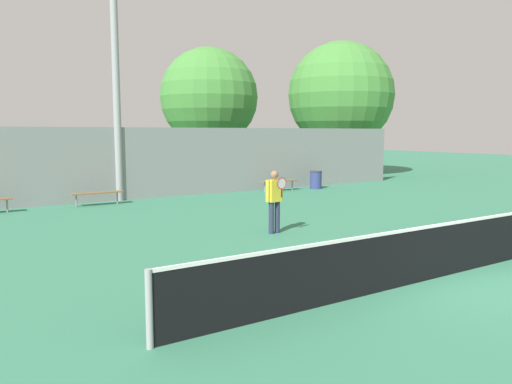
# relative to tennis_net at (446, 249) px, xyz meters

# --- Properties ---
(ground_plane) EXTENTS (100.00, 100.00, 0.00)m
(ground_plane) POSITION_rel_tennis_net_xyz_m (0.00, 0.00, -0.51)
(ground_plane) COLOR #337556
(tennis_net) EXTENTS (11.67, 0.09, 1.01)m
(tennis_net) POSITION_rel_tennis_net_xyz_m (0.00, 0.00, 0.00)
(tennis_net) COLOR #99999E
(tennis_net) RESTS_ON ground_plane
(tennis_player) EXTENTS (0.58, 0.43, 1.67)m
(tennis_player) POSITION_rel_tennis_net_xyz_m (-0.41, 4.96, 0.43)
(tennis_player) COLOR #282D47
(tennis_player) RESTS_ON ground_plane
(bench_courtside_near) EXTENTS (1.90, 0.40, 0.48)m
(bench_courtside_near) POSITION_rel_tennis_net_xyz_m (5.28, 12.68, -0.07)
(bench_courtside_near) COLOR brown
(bench_courtside_near) RESTS_ON ground_plane
(bench_by_gate) EXTENTS (1.86, 0.40, 0.48)m
(bench_by_gate) POSITION_rel_tennis_net_xyz_m (-2.91, 12.68, -0.07)
(bench_by_gate) COLOR brown
(bench_by_gate) RESTS_ON ground_plane
(light_pole_near_left) EXTENTS (0.90, 0.60, 8.57)m
(light_pole_near_left) POSITION_rel_tennis_net_xyz_m (-1.80, 13.53, 4.42)
(light_pole_near_left) COLOR #939399
(light_pole_near_left) RESTS_ON ground_plane
(trash_bin) EXTENTS (0.58, 0.58, 0.84)m
(trash_bin) POSITION_rel_tennis_net_xyz_m (7.32, 12.52, -0.09)
(trash_bin) COLOR navy
(trash_bin) RESTS_ON ground_plane
(back_fence) EXTENTS (25.93, 0.06, 2.86)m
(back_fence) POSITION_rel_tennis_net_xyz_m (0.00, 13.54, 0.92)
(back_fence) COLOR gray
(back_fence) RESTS_ON ground_plane
(tree_green_tall) EXTENTS (5.42, 5.42, 7.32)m
(tree_green_tall) POSITION_rel_tennis_net_xyz_m (5.23, 19.30, 4.08)
(tree_green_tall) COLOR brown
(tree_green_tall) RESTS_ON ground_plane
(tree_green_broad) EXTENTS (6.54, 6.54, 8.22)m
(tree_green_broad) POSITION_rel_tennis_net_xyz_m (13.63, 17.77, 4.44)
(tree_green_broad) COLOR brown
(tree_green_broad) RESTS_ON ground_plane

